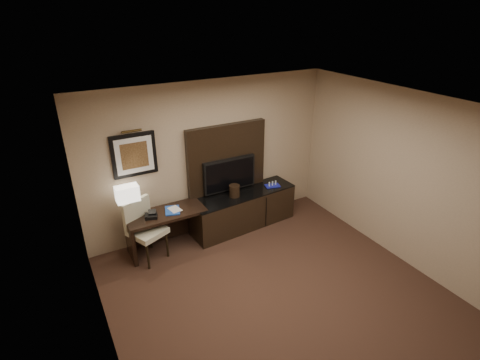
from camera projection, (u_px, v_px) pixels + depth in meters
floor at (289, 307)px, 5.16m from camera, size 4.50×5.00×0.01m
ceiling at (303, 116)px, 4.01m from camera, size 4.50×5.00×0.01m
wall_back at (210, 157)px, 6.56m from camera, size 4.50×0.01×2.70m
wall_left at (106, 284)px, 3.60m from camera, size 0.01×5.00×2.70m
wall_right at (418, 185)px, 5.57m from camera, size 0.01×5.00×2.70m
desk at (167, 230)px, 6.28m from camera, size 1.30×0.56×0.69m
credenza at (243, 209)px, 6.93m from camera, size 2.03×0.70×0.69m
tv_wall_panel at (227, 160)px, 6.68m from camera, size 1.50×0.12×1.30m
tv at (229, 174)px, 6.71m from camera, size 1.00×0.08×0.60m
artwork at (134, 155)px, 5.85m from camera, size 0.70×0.04×0.70m
picture_light at (132, 131)px, 5.65m from camera, size 0.04×0.04×0.30m
desk_chair at (147, 231)px, 5.94m from camera, size 0.69×0.73×1.05m
table_lamp at (128, 202)px, 5.84m from camera, size 0.41×0.31×0.60m
desk_phone at (151, 215)px, 5.97m from camera, size 0.23×0.22×0.09m
blue_folder at (172, 210)px, 6.17m from camera, size 0.31×0.37×0.02m
book at (170, 206)px, 6.10m from camera, size 0.17×0.05×0.23m
ice_bucket at (234, 191)px, 6.62m from camera, size 0.21×0.21×0.21m
minibar_tray at (272, 184)px, 7.01m from camera, size 0.30×0.22×0.10m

